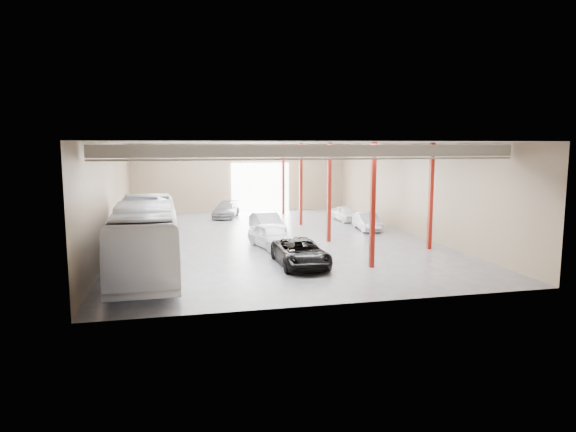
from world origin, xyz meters
name	(u,v)px	position (x,y,z in m)	size (l,w,h in m)	color
depot_shell	(271,171)	(0.13, 0.48, 4.98)	(22.12, 32.12, 7.06)	#47474C
coach_bus	(146,236)	(-8.50, -8.00, 1.92)	(3.22, 13.77, 3.84)	white
black_sedan	(301,253)	(-0.01, -8.77, 0.77)	(2.56, 5.56, 1.54)	black
car_row_a	(271,236)	(-0.61, -3.30, 0.80)	(1.89, 4.71, 1.60)	white
car_row_b	(267,224)	(0.07, 1.90, 0.82)	(1.74, 5.00, 1.65)	#B5B5BA
car_row_c	(226,210)	(-2.00, 12.00, 0.72)	(2.02, 4.98, 1.44)	slate
car_right_near	(367,222)	(8.30, 2.00, 0.71)	(1.49, 4.28, 1.41)	#A6A6AA
car_right_far	(346,214)	(8.30, 7.20, 0.68)	(1.60, 3.98, 1.35)	white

